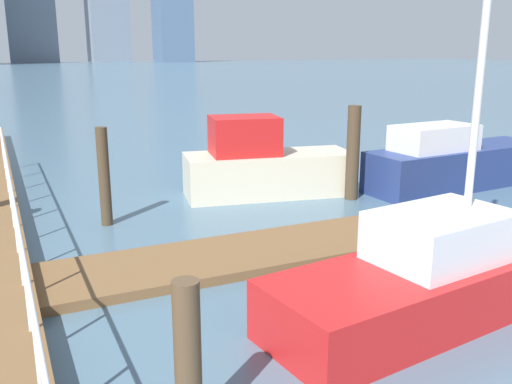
# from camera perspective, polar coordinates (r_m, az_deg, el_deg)

# --- Properties ---
(ground_plane) EXTENTS (300.00, 300.00, 0.00)m
(ground_plane) POSITION_cam_1_polar(r_m,az_deg,el_deg) (19.01, -14.45, 1.82)
(ground_plane) COLOR slate
(floating_dock) EXTENTS (10.85, 2.00, 0.18)m
(floating_dock) POSITION_cam_1_polar(r_m,az_deg,el_deg) (11.50, 3.68, -5.51)
(floating_dock) COLOR brown
(floating_dock) RESTS_ON ground_plane
(boardwalk_railing) EXTENTS (0.06, 27.51, 1.08)m
(boardwalk_railing) POSITION_cam_1_polar(r_m,az_deg,el_deg) (7.09, -22.03, -9.72)
(boardwalk_railing) COLOR white
(boardwalk_railing) RESTS_ON boardwalk
(dock_piling_0) EXTENTS (0.35, 0.35, 2.54)m
(dock_piling_0) POSITION_cam_1_polar(r_m,az_deg,el_deg) (15.29, 9.81, 3.91)
(dock_piling_0) COLOR #473826
(dock_piling_0) RESTS_ON ground_plane
(dock_piling_1) EXTENTS (0.29, 0.29, 1.77)m
(dock_piling_1) POSITION_cam_1_polar(r_m,az_deg,el_deg) (6.08, -6.93, -16.63)
(dock_piling_1) COLOR brown
(dock_piling_1) RESTS_ON ground_plane
(dock_piling_2) EXTENTS (0.26, 0.26, 2.29)m
(dock_piling_2) POSITION_cam_1_polar(r_m,az_deg,el_deg) (13.30, -15.16, 1.49)
(dock_piling_2) COLOR #473826
(dock_piling_2) RESTS_ON ground_plane
(moored_boat_3) EXTENTS (4.84, 2.50, 2.21)m
(moored_boat_3) POSITION_cam_1_polar(r_m,az_deg,el_deg) (15.58, 0.78, 2.67)
(moored_boat_3) COLOR beige
(moored_boat_3) RESTS_ON ground_plane
(moored_boat_4) EXTENTS (7.08, 2.65, 7.29)m
(moored_boat_4) POSITION_cam_1_polar(r_m,az_deg,el_deg) (9.51, 19.77, -7.44)
(moored_boat_4) COLOR red
(moored_boat_4) RESTS_ON ground_plane
(moored_boat_5) EXTENTS (6.10, 2.02, 1.90)m
(moored_boat_5) POSITION_cam_1_polar(r_m,az_deg,el_deg) (17.47, 19.46, 2.86)
(moored_boat_5) COLOR navy
(moored_boat_5) RESTS_ON ground_plane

